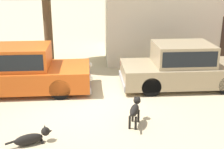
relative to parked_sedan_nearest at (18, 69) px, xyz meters
The scene contains 5 objects.
ground_plane 2.64m from the parked_sedan_nearest, 31.86° to the right, with size 80.00×80.00×0.00m, color #CCB78E.
parked_sedan_nearest is the anchor object (origin of this frame).
parked_sedan_second 5.51m from the parked_sedan_nearest, ahead, with size 4.34×1.89×1.52m.
stray_dog_spotted 3.59m from the parked_sedan_nearest, 72.28° to the right, with size 1.03×0.48×0.38m.
stray_dog_tan 4.36m from the parked_sedan_nearest, 35.82° to the right, with size 0.40×1.02×0.66m.
Camera 1 is at (0.42, -8.15, 3.68)m, focal length 47.95 mm.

